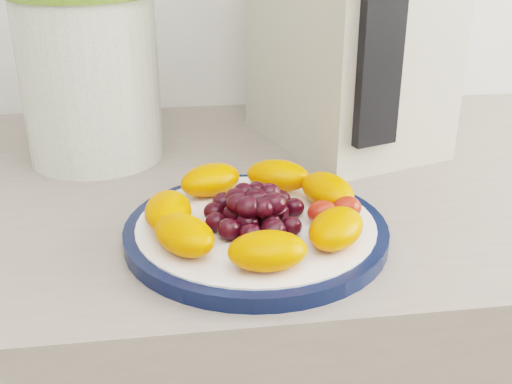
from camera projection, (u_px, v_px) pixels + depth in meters
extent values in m
cylinder|color=#091333|center=(256.00, 232.00, 0.62)|extent=(0.26, 0.26, 0.01)
cylinder|color=white|center=(256.00, 231.00, 0.62)|extent=(0.23, 0.23, 0.02)
cylinder|color=#4C5F1D|center=(91.00, 80.00, 0.79)|extent=(0.22, 0.22, 0.20)
cube|color=#BEB8A3|center=(348.00, 26.00, 0.82)|extent=(0.25, 0.29, 0.31)
cube|color=black|center=(380.00, 44.00, 0.70)|extent=(0.06, 0.03, 0.23)
ellipsoid|color=#FE5C00|center=(328.00, 190.00, 0.65)|extent=(0.07, 0.08, 0.03)
ellipsoid|color=#FE5C00|center=(278.00, 176.00, 0.69)|extent=(0.08, 0.07, 0.03)
ellipsoid|color=#FE5C00|center=(210.00, 180.00, 0.68)|extent=(0.08, 0.07, 0.03)
ellipsoid|color=#FE5C00|center=(168.00, 211.00, 0.61)|extent=(0.05, 0.07, 0.03)
ellipsoid|color=#FE5C00|center=(184.00, 235.00, 0.56)|extent=(0.07, 0.08, 0.03)
ellipsoid|color=#FE5C00|center=(267.00, 251.00, 0.54)|extent=(0.07, 0.05, 0.03)
ellipsoid|color=#FE5C00|center=(336.00, 228.00, 0.57)|extent=(0.08, 0.08, 0.03)
ellipsoid|color=black|center=(256.00, 213.00, 0.62)|extent=(0.02, 0.02, 0.02)
ellipsoid|color=black|center=(278.00, 212.00, 0.62)|extent=(0.02, 0.02, 0.02)
ellipsoid|color=black|center=(264.00, 204.00, 0.63)|extent=(0.02, 0.02, 0.02)
ellipsoid|color=black|center=(243.00, 205.00, 0.63)|extent=(0.02, 0.02, 0.02)
ellipsoid|color=black|center=(234.00, 214.00, 0.61)|extent=(0.02, 0.02, 0.02)
ellipsoid|color=black|center=(248.00, 222.00, 0.60)|extent=(0.02, 0.02, 0.02)
ellipsoid|color=black|center=(270.00, 222.00, 0.60)|extent=(0.02, 0.02, 0.02)
ellipsoid|color=black|center=(294.00, 207.00, 0.63)|extent=(0.02, 0.02, 0.02)
ellipsoid|color=black|center=(280.00, 200.00, 0.65)|extent=(0.02, 0.02, 0.02)
ellipsoid|color=black|center=(261.00, 197.00, 0.65)|extent=(0.02, 0.02, 0.02)
ellipsoid|color=black|center=(240.00, 198.00, 0.65)|extent=(0.02, 0.02, 0.02)
ellipsoid|color=black|center=(223.00, 203.00, 0.64)|extent=(0.02, 0.02, 0.02)
ellipsoid|color=black|center=(214.00, 212.00, 0.62)|extent=(0.02, 0.02, 0.02)
ellipsoid|color=black|center=(216.00, 222.00, 0.60)|extent=(0.02, 0.02, 0.02)
ellipsoid|color=black|center=(229.00, 229.00, 0.59)|extent=(0.02, 0.02, 0.02)
ellipsoid|color=black|center=(251.00, 234.00, 0.58)|extent=(0.02, 0.02, 0.02)
ellipsoid|color=black|center=(274.00, 231.00, 0.58)|extent=(0.02, 0.02, 0.02)
ellipsoid|color=black|center=(291.00, 226.00, 0.59)|extent=(0.02, 0.02, 0.02)
ellipsoid|color=black|center=(256.00, 199.00, 0.61)|extent=(0.02, 0.02, 0.02)
ellipsoid|color=black|center=(270.00, 193.00, 0.62)|extent=(0.02, 0.02, 0.02)
ellipsoid|color=black|center=(257.00, 191.00, 0.63)|extent=(0.02, 0.02, 0.02)
ellipsoid|color=black|center=(243.00, 193.00, 0.62)|extent=(0.02, 0.02, 0.02)
ellipsoid|color=black|center=(236.00, 198.00, 0.61)|extent=(0.02, 0.02, 0.02)
ellipsoid|color=black|center=(237.00, 204.00, 0.60)|extent=(0.02, 0.02, 0.02)
ellipsoid|color=black|center=(248.00, 207.00, 0.59)|extent=(0.02, 0.02, 0.02)
ellipsoid|color=black|center=(263.00, 208.00, 0.59)|extent=(0.02, 0.02, 0.02)
ellipsoid|color=black|center=(274.00, 204.00, 0.60)|extent=(0.02, 0.02, 0.02)
ellipsoid|color=red|center=(323.00, 212.00, 0.61)|extent=(0.03, 0.03, 0.02)
ellipsoid|color=red|center=(347.00, 208.00, 0.62)|extent=(0.03, 0.03, 0.02)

